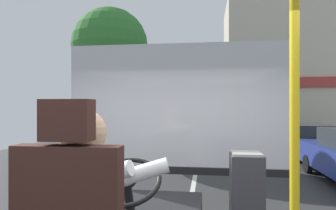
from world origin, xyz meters
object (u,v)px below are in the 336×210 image
at_px(fare_box, 246,203).
at_px(parked_car_silver, 255,122).
at_px(bus_driver, 88,209).
at_px(handrail_pole, 295,159).
at_px(parked_car_charcoal, 304,139).
at_px(parked_car_black, 273,128).

xyz_separation_m(fare_box, parked_car_silver, (3.36, 21.25, -0.48)).
bearing_deg(fare_box, bus_driver, -130.08).
height_order(bus_driver, parked_car_silver, bus_driver).
height_order(handrail_pole, fare_box, handrail_pole).
relative_size(parked_car_charcoal, parked_car_silver, 0.92).
xyz_separation_m(bus_driver, parked_car_silver, (4.28, 22.35, -0.77)).
height_order(bus_driver, handrail_pole, handrail_pole).
xyz_separation_m(parked_car_charcoal, parked_car_black, (0.15, 6.50, -0.04)).
distance_m(fare_box, parked_car_silver, 21.52).
bearing_deg(bus_driver, parked_car_charcoal, 67.99).
relative_size(fare_box, parked_car_silver, 0.19).
height_order(parked_car_charcoal, parked_car_silver, parked_car_silver).
bearing_deg(parked_car_black, handrail_pole, -101.68).
bearing_deg(parked_car_charcoal, handrail_pole, -107.44).
bearing_deg(parked_car_charcoal, fare_box, -109.60).
height_order(bus_driver, parked_car_black, bus_driver).
xyz_separation_m(handrail_pole, parked_car_charcoal, (3.48, 11.09, -1.13)).
height_order(handrail_pole, parked_car_black, handrail_pole).
bearing_deg(bus_driver, fare_box, 49.92).
distance_m(bus_driver, parked_car_charcoal, 12.02).
relative_size(bus_driver, parked_car_black, 0.19).
bearing_deg(handrail_pole, bus_driver, -178.71).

